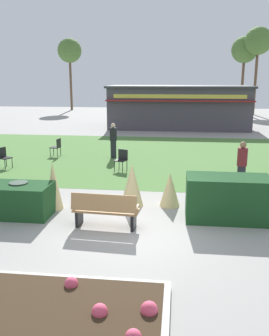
{
  "coord_description": "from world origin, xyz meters",
  "views": [
    {
      "loc": [
        1.0,
        -8.6,
        3.78
      ],
      "look_at": [
        -0.32,
        2.52,
        1.04
      ],
      "focal_mm": 39.31,
      "sensor_mm": 36.0,
      "label": 1
    }
  ],
  "objects_px": {
    "cafe_chair_east": "(4,156)",
    "person_standing": "(113,140)",
    "cafe_chair_center": "(57,146)",
    "cafe_chair_west": "(122,158)",
    "park_bench": "(105,210)",
    "tree_center_bg": "(70,51)",
    "tree_right_bg": "(258,42)",
    "parked_car_west_slot": "(138,110)",
    "person_strolling": "(242,165)",
    "trash_bin": "(20,198)",
    "tree_left_bg": "(245,50)",
    "food_kiosk": "(179,107)",
    "parked_car_center_slot": "(191,111)"
  },
  "relations": [
    {
      "from": "cafe_chair_east",
      "to": "person_standing",
      "type": "distance_m",
      "value": 5.06
    },
    {
      "from": "cafe_chair_east",
      "to": "cafe_chair_center",
      "type": "relative_size",
      "value": 1.0
    },
    {
      "from": "cafe_chair_west",
      "to": "park_bench",
      "type": "bearing_deg",
      "value": -85.33
    },
    {
      "from": "person_standing",
      "to": "tree_center_bg",
      "type": "xyz_separation_m",
      "value": [
        -9.87,
        26.85,
        6.0
      ]
    },
    {
      "from": "tree_right_bg",
      "to": "parked_car_west_slot",
      "type": "bearing_deg",
      "value": -163.45
    },
    {
      "from": "person_strolling",
      "to": "cafe_chair_west",
      "type": "bearing_deg",
      "value": -22.76
    },
    {
      "from": "trash_bin",
      "to": "tree_center_bg",
      "type": "xyz_separation_m",
      "value": [
        -8.54,
        34.65,
        6.39
      ]
    },
    {
      "from": "cafe_chair_west",
      "to": "tree_left_bg",
      "type": "xyz_separation_m",
      "value": [
        9.14,
        27.28,
        6.13
      ]
    },
    {
      "from": "cafe_chair_east",
      "to": "tree_center_bg",
      "type": "xyz_separation_m",
      "value": [
        -5.53,
        29.43,
        6.33
      ]
    },
    {
      "from": "cafe_chair_east",
      "to": "person_strolling",
      "type": "bearing_deg",
      "value": -11.94
    },
    {
      "from": "cafe_chair_center",
      "to": "parked_car_west_slot",
      "type": "distance_m",
      "value": 19.99
    },
    {
      "from": "cafe_chair_center",
      "to": "tree_left_bg",
      "type": "xyz_separation_m",
      "value": [
        12.76,
        24.83,
        6.13
      ]
    },
    {
      "from": "park_bench",
      "to": "person_strolling",
      "type": "height_order",
      "value": "person_strolling"
    },
    {
      "from": "food_kiosk",
      "to": "parked_car_center_slot",
      "type": "height_order",
      "value": "food_kiosk"
    },
    {
      "from": "cafe_chair_east",
      "to": "parked_car_center_slot",
      "type": "relative_size",
      "value": 0.21
    },
    {
      "from": "person_strolling",
      "to": "tree_center_bg",
      "type": "bearing_deg",
      "value": -61.09
    },
    {
      "from": "cafe_chair_west",
      "to": "food_kiosk",
      "type": "bearing_deg",
      "value": 80.76
    },
    {
      "from": "food_kiosk",
      "to": "tree_right_bg",
      "type": "bearing_deg",
      "value": 55.84
    },
    {
      "from": "trash_bin",
      "to": "cafe_chair_east",
      "type": "height_order",
      "value": "trash_bin"
    },
    {
      "from": "parked_car_center_slot",
      "to": "cafe_chair_center",
      "type": "bearing_deg",
      "value": -109.82
    },
    {
      "from": "cafe_chair_east",
      "to": "parked_car_west_slot",
      "type": "bearing_deg",
      "value": 81.39
    },
    {
      "from": "tree_right_bg",
      "to": "cafe_chair_center",
      "type": "bearing_deg",
      "value": -120.57
    },
    {
      "from": "park_bench",
      "to": "food_kiosk",
      "type": "relative_size",
      "value": 0.16
    },
    {
      "from": "cafe_chair_east",
      "to": "cafe_chair_west",
      "type": "bearing_deg",
      "value": 1.79
    },
    {
      "from": "person_strolling",
      "to": "tree_left_bg",
      "type": "distance_m",
      "value": 30.4
    },
    {
      "from": "cafe_chair_center",
      "to": "tree_left_bg",
      "type": "relative_size",
      "value": 0.11
    },
    {
      "from": "food_kiosk",
      "to": "cafe_chair_east",
      "type": "bearing_deg",
      "value": -117.3
    },
    {
      "from": "cafe_chair_east",
      "to": "food_kiosk",
      "type": "bearing_deg",
      "value": 62.7
    },
    {
      "from": "trash_bin",
      "to": "parked_car_center_slot",
      "type": "bearing_deg",
      "value": 78.46
    },
    {
      "from": "trash_bin",
      "to": "cafe_chair_center",
      "type": "height_order",
      "value": "trash_bin"
    },
    {
      "from": "food_kiosk",
      "to": "person_strolling",
      "type": "relative_size",
      "value": 6.39
    },
    {
      "from": "park_bench",
      "to": "trash_bin",
      "type": "distance_m",
      "value": 2.7
    },
    {
      "from": "parked_car_center_slot",
      "to": "tree_right_bg",
      "type": "xyz_separation_m",
      "value": [
        6.67,
        3.55,
        6.75
      ]
    },
    {
      "from": "cafe_chair_center",
      "to": "parked_car_west_slot",
      "type": "relative_size",
      "value": 0.21
    },
    {
      "from": "cafe_chair_west",
      "to": "cafe_chair_east",
      "type": "distance_m",
      "value": 5.12
    },
    {
      "from": "trash_bin",
      "to": "cafe_chair_west",
      "type": "xyz_separation_m",
      "value": [
        2.11,
        5.38,
        0.06
      ]
    },
    {
      "from": "trash_bin",
      "to": "person_strolling",
      "type": "xyz_separation_m",
      "value": [
        6.63,
        3.18,
        0.39
      ]
    },
    {
      "from": "trash_bin",
      "to": "tree_center_bg",
      "type": "relative_size",
      "value": 0.11
    },
    {
      "from": "trash_bin",
      "to": "cafe_chair_east",
      "type": "distance_m",
      "value": 6.03
    },
    {
      "from": "tree_right_bg",
      "to": "trash_bin",
      "type": "bearing_deg",
      "value": -111.53
    },
    {
      "from": "parked_car_west_slot",
      "to": "cafe_chair_west",
      "type": "bearing_deg",
      "value": -85.63
    },
    {
      "from": "parked_car_west_slot",
      "to": "tree_left_bg",
      "type": "height_order",
      "value": "tree_left_bg"
    },
    {
      "from": "person_standing",
      "to": "parked_car_center_slot",
      "type": "bearing_deg",
      "value": 4.95
    },
    {
      "from": "cafe_chair_west",
      "to": "person_standing",
      "type": "xyz_separation_m",
      "value": [
        -0.78,
        2.42,
        0.33
      ]
    },
    {
      "from": "cafe_chair_center",
      "to": "cafe_chair_east",
      "type": "bearing_deg",
      "value": -119.79
    },
    {
      "from": "parked_car_west_slot",
      "to": "tree_left_bg",
      "type": "distance_m",
      "value": 13.35
    },
    {
      "from": "parked_car_west_slot",
      "to": "park_bench",
      "type": "bearing_deg",
      "value": -85.57
    },
    {
      "from": "cafe_chair_west",
      "to": "trash_bin",
      "type": "bearing_deg",
      "value": -111.41
    },
    {
      "from": "person_standing",
      "to": "parked_car_west_slot",
      "type": "distance_m",
      "value": 19.95
    },
    {
      "from": "park_bench",
      "to": "tree_right_bg",
      "type": "relative_size",
      "value": 0.19
    }
  ]
}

